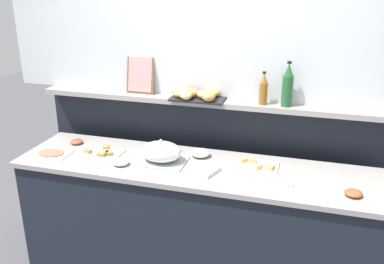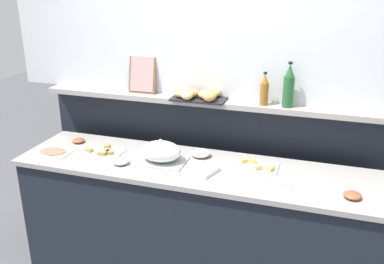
{
  "view_description": "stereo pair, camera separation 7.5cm",
  "coord_description": "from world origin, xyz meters",
  "px_view_note": "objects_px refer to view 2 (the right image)",
  "views": [
    {
      "loc": [
        0.71,
        -2.5,
        2.15
      ],
      "look_at": [
        -0.04,
        0.1,
        1.14
      ],
      "focal_mm": 39.45,
      "sensor_mm": 36.0,
      "label": 1
    },
    {
      "loc": [
        0.79,
        -2.48,
        2.15
      ],
      "look_at": [
        -0.04,
        0.1,
        1.14
      ],
      "focal_mm": 39.45,
      "sensor_mm": 36.0,
      "label": 2
    }
  ],
  "objects_px": {
    "condiment_bowl_red": "(78,141)",
    "napkin_stack": "(202,170)",
    "glass_bowl_medium": "(121,161)",
    "condiment_bowl_cream": "(352,195)",
    "cold_cuts_platter": "(53,152)",
    "serving_cloche": "(161,152)",
    "glass_bowl_large": "(201,153)",
    "wine_bottle_green": "(289,87)",
    "bread_basket": "(199,95)",
    "vinegar_bottle_amber": "(264,90)",
    "framed_picture": "(142,74)",
    "sandwich_platter_front": "(101,151)",
    "sandwich_platter_side": "(256,166)",
    "serving_tongs": "(282,182)"
  },
  "relations": [
    {
      "from": "condiment_bowl_cream",
      "to": "condiment_bowl_red",
      "type": "distance_m",
      "value": 2.0
    },
    {
      "from": "glass_bowl_medium",
      "to": "napkin_stack",
      "type": "relative_size",
      "value": 0.67
    },
    {
      "from": "cold_cuts_platter",
      "to": "vinegar_bottle_amber",
      "type": "relative_size",
      "value": 1.13
    },
    {
      "from": "cold_cuts_platter",
      "to": "framed_picture",
      "type": "relative_size",
      "value": 0.91
    },
    {
      "from": "serving_cloche",
      "to": "glass_bowl_large",
      "type": "height_order",
      "value": "serving_cloche"
    },
    {
      "from": "glass_bowl_large",
      "to": "condiment_bowl_cream",
      "type": "bearing_deg",
      "value": -16.63
    },
    {
      "from": "sandwich_platter_front",
      "to": "glass_bowl_large",
      "type": "distance_m",
      "value": 0.72
    },
    {
      "from": "condiment_bowl_red",
      "to": "wine_bottle_green",
      "type": "relative_size",
      "value": 0.3
    },
    {
      "from": "sandwich_platter_front",
      "to": "framed_picture",
      "type": "xyz_separation_m",
      "value": [
        0.15,
        0.45,
        0.49
      ]
    },
    {
      "from": "sandwich_platter_side",
      "to": "serving_cloche",
      "type": "distance_m",
      "value": 0.65
    },
    {
      "from": "sandwich_platter_front",
      "to": "glass_bowl_medium",
      "type": "height_order",
      "value": "glass_bowl_medium"
    },
    {
      "from": "glass_bowl_large",
      "to": "condiment_bowl_cream",
      "type": "relative_size",
      "value": 1.31
    },
    {
      "from": "serving_cloche",
      "to": "napkin_stack",
      "type": "xyz_separation_m",
      "value": [
        0.32,
        -0.06,
        -0.06
      ]
    },
    {
      "from": "glass_bowl_medium",
      "to": "framed_picture",
      "type": "distance_m",
      "value": 0.76
    },
    {
      "from": "glass_bowl_large",
      "to": "wine_bottle_green",
      "type": "height_order",
      "value": "wine_bottle_green"
    },
    {
      "from": "napkin_stack",
      "to": "framed_picture",
      "type": "distance_m",
      "value": 0.96
    },
    {
      "from": "glass_bowl_large",
      "to": "wine_bottle_green",
      "type": "bearing_deg",
      "value": 24.03
    },
    {
      "from": "wine_bottle_green",
      "to": "vinegar_bottle_amber",
      "type": "relative_size",
      "value": 1.34
    },
    {
      "from": "glass_bowl_large",
      "to": "wine_bottle_green",
      "type": "distance_m",
      "value": 0.77
    },
    {
      "from": "condiment_bowl_red",
      "to": "napkin_stack",
      "type": "bearing_deg",
      "value": -10.79
    },
    {
      "from": "serving_tongs",
      "to": "serving_cloche",
      "type": "bearing_deg",
      "value": 175.52
    },
    {
      "from": "glass_bowl_medium",
      "to": "condiment_bowl_red",
      "type": "relative_size",
      "value": 1.21
    },
    {
      "from": "condiment_bowl_cream",
      "to": "napkin_stack",
      "type": "relative_size",
      "value": 0.61
    },
    {
      "from": "glass_bowl_medium",
      "to": "bread_basket",
      "type": "relative_size",
      "value": 0.27
    },
    {
      "from": "sandwich_platter_front",
      "to": "sandwich_platter_side",
      "type": "bearing_deg",
      "value": 4.9
    },
    {
      "from": "cold_cuts_platter",
      "to": "wine_bottle_green",
      "type": "relative_size",
      "value": 0.85
    },
    {
      "from": "glass_bowl_medium",
      "to": "vinegar_bottle_amber",
      "type": "distance_m",
      "value": 1.11
    },
    {
      "from": "glass_bowl_large",
      "to": "condiment_bowl_cream",
      "type": "xyz_separation_m",
      "value": [
        1.01,
        -0.3,
        -0.01
      ]
    },
    {
      "from": "sandwich_platter_front",
      "to": "vinegar_bottle_amber",
      "type": "bearing_deg",
      "value": 19.91
    },
    {
      "from": "sandwich_platter_side",
      "to": "vinegar_bottle_amber",
      "type": "xyz_separation_m",
      "value": [
        -0.02,
        0.3,
        0.45
      ]
    },
    {
      "from": "serving_cloche",
      "to": "glass_bowl_large",
      "type": "bearing_deg",
      "value": 36.54
    },
    {
      "from": "cold_cuts_platter",
      "to": "vinegar_bottle_amber",
      "type": "xyz_separation_m",
      "value": [
        1.43,
        0.51,
        0.45
      ]
    },
    {
      "from": "napkin_stack",
      "to": "condiment_bowl_cream",
      "type": "bearing_deg",
      "value": -4.14
    },
    {
      "from": "serving_cloche",
      "to": "condiment_bowl_cream",
      "type": "distance_m",
      "value": 1.25
    },
    {
      "from": "glass_bowl_medium",
      "to": "condiment_bowl_cream",
      "type": "height_order",
      "value": "glass_bowl_medium"
    },
    {
      "from": "sandwich_platter_side",
      "to": "condiment_bowl_red",
      "type": "bearing_deg",
      "value": 178.99
    },
    {
      "from": "serving_cloche",
      "to": "condiment_bowl_cream",
      "type": "xyz_separation_m",
      "value": [
        1.24,
        -0.13,
        -0.05
      ]
    },
    {
      "from": "sandwich_platter_side",
      "to": "cold_cuts_platter",
      "type": "distance_m",
      "value": 1.46
    },
    {
      "from": "serving_cloche",
      "to": "vinegar_bottle_amber",
      "type": "bearing_deg",
      "value": 33.84
    },
    {
      "from": "glass_bowl_medium",
      "to": "condiment_bowl_cream",
      "type": "xyz_separation_m",
      "value": [
        1.49,
        -0.01,
        -0.0
      ]
    },
    {
      "from": "glass_bowl_medium",
      "to": "wine_bottle_green",
      "type": "xyz_separation_m",
      "value": [
        1.04,
        0.54,
        0.47
      ]
    },
    {
      "from": "napkin_stack",
      "to": "vinegar_bottle_amber",
      "type": "xyz_separation_m",
      "value": [
        0.31,
        0.48,
        0.44
      ]
    },
    {
      "from": "napkin_stack",
      "to": "wine_bottle_green",
      "type": "bearing_deg",
      "value": 45.6
    },
    {
      "from": "condiment_bowl_cream",
      "to": "bread_basket",
      "type": "height_order",
      "value": "bread_basket"
    },
    {
      "from": "sandwich_platter_front",
      "to": "glass_bowl_large",
      "type": "height_order",
      "value": "glass_bowl_large"
    },
    {
      "from": "sandwich_platter_front",
      "to": "glass_bowl_medium",
      "type": "bearing_deg",
      "value": -31.35
    },
    {
      "from": "cold_cuts_platter",
      "to": "serving_cloche",
      "type": "xyz_separation_m",
      "value": [
        0.81,
        0.1,
        0.06
      ]
    },
    {
      "from": "sandwich_platter_side",
      "to": "vinegar_bottle_amber",
      "type": "height_order",
      "value": "vinegar_bottle_amber"
    },
    {
      "from": "condiment_bowl_red",
      "to": "sandwich_platter_front",
      "type": "bearing_deg",
      "value": -24.26
    },
    {
      "from": "wine_bottle_green",
      "to": "serving_cloche",
      "type": "bearing_deg",
      "value": -151.93
    }
  ]
}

